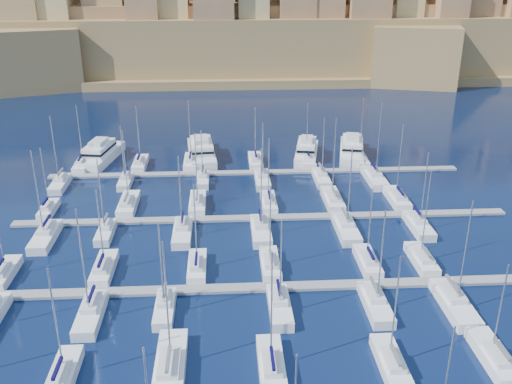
{
  "coord_description": "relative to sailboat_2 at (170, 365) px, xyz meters",
  "views": [
    {
      "loc": [
        -6.49,
        -77.75,
        41.67
      ],
      "look_at": [
        -1.5,
        6.0,
        6.66
      ],
      "focal_mm": 40.0,
      "sensor_mm": 36.0,
      "label": 1
    }
  ],
  "objects": [
    {
      "name": "sailboat_47",
      "position": [
        36.03,
        53.63,
        0.0
      ],
      "size": [
        3.16,
        10.54,
        16.49
      ],
      "color": "white",
      "rests_on": "ground"
    },
    {
      "name": "sailboat_20",
      "position": [
        -1.57,
        10.9,
        -0.05
      ],
      "size": [
        2.39,
        7.97,
        12.97
      ],
      "color": "white",
      "rests_on": "ground"
    },
    {
      "name": "sailboat_46",
      "position": [
        25.49,
        54.48,
        -0.04
      ],
      "size": [
        2.64,
        8.81,
        13.41
      ],
      "color": "white",
      "rests_on": "ground"
    },
    {
      "name": "sailboat_5",
      "position": [
        35.48,
        -0.72,
        -0.04
      ],
      "size": [
        2.77,
        9.23,
        12.32
      ],
      "color": "white",
      "rests_on": "ground"
    },
    {
      "name": "sailboat_28",
      "position": [
        25.74,
        43.61,
        -0.01
      ],
      "size": [
        2.97,
        9.9,
        16.04
      ],
      "color": "white",
      "rests_on": "ground"
    },
    {
      "name": "fortified_city",
      "position": [
        12.58,
        183.04,
        13.97
      ],
      "size": [
        460.0,
        108.95,
        59.52
      ],
      "color": "brown",
      "rests_on": "ground"
    },
    {
      "name": "sailboat_35",
      "position": [
        37.85,
        32.22,
        -0.03
      ],
      "size": [
        2.8,
        9.35,
        13.8
      ],
      "color": "white",
      "rests_on": "ground"
    },
    {
      "name": "sailboat_24",
      "position": [
        -24.48,
        42.38,
        -0.06
      ],
      "size": [
        2.22,
        7.4,
        12.07
      ],
      "color": "white",
      "rests_on": "ground"
    },
    {
      "name": "sailboat_31",
      "position": [
        -12.89,
        32.92,
        -0.04
      ],
      "size": [
        2.37,
        7.92,
        13.54
      ],
      "color": "white",
      "rests_on": "ground"
    },
    {
      "name": "pontoon_mid_far",
      "position": [
        12.76,
        37.78,
        -0.57
      ],
      "size": [
        84.0,
        2.0,
        0.4
      ],
      "primitive_type": "cube",
      "color": "slate",
      "rests_on": "ground"
    },
    {
      "name": "sailboat_26",
      "position": [
        1.39,
        43.39,
        -0.03
      ],
      "size": [
        2.84,
        9.46,
        13.84
      ],
      "color": "white",
      "rests_on": "ground"
    },
    {
      "name": "sailboat_16",
      "position": [
        26.66,
        20.98,
        -0.05
      ],
      "size": [
        2.59,
        8.63,
        12.3
      ],
      "color": "white",
      "rests_on": "ground"
    },
    {
      "name": "sailboat_44",
      "position": [
        2.03,
        54.99,
        -0.06
      ],
      "size": [
        2.33,
        7.78,
        11.2
      ],
      "color": "white",
      "rests_on": "ground"
    },
    {
      "name": "sailboat_17",
      "position": [
        34.68,
        21.11,
        -0.03
      ],
      "size": [
        2.67,
        8.89,
        14.52
      ],
      "color": "white",
      "rests_on": "ground"
    },
    {
      "name": "sailboat_25",
      "position": [
        -10.88,
        43.64,
        -0.02
      ],
      "size": [
        2.99,
        9.98,
        14.55
      ],
      "color": "white",
      "rests_on": "ground"
    },
    {
      "name": "sailboat_45",
      "position": [
        13.73,
        54.27,
        -0.04
      ],
      "size": [
        2.77,
        9.24,
        12.71
      ],
      "color": "white",
      "rests_on": "ground"
    },
    {
      "name": "sailboat_32",
      "position": [
        -0.61,
        32.08,
        -0.02
      ],
      "size": [
        2.89,
        9.63,
        14.05
      ],
      "color": "white",
      "rests_on": "ground"
    },
    {
      "name": "sailboat_34",
      "position": [
        25.74,
        31.75,
        -0.01
      ],
      "size": [
        3.09,
        10.31,
        14.91
      ],
      "color": "white",
      "rests_on": "ground"
    },
    {
      "name": "sailboat_40",
      "position": [
        24.09,
        65.48,
        -0.03
      ],
      "size": [
        2.89,
        9.64,
        13.46
      ],
      "color": "white",
      "rests_on": "ground"
    },
    {
      "name": "sailboat_42",
      "position": [
        -25.52,
        54.46,
        -0.02
      ],
      "size": [
        2.66,
        8.86,
        14.62
      ],
      "color": "white",
      "rests_on": "ground"
    },
    {
      "name": "motor_yacht_b",
      "position": [
        1.37,
        69.92,
        0.95
      ],
      "size": [
        7.06,
        18.43,
        5.25
      ],
      "color": "white",
      "rests_on": "ground"
    },
    {
      "name": "sailboat_15",
      "position": [
        12.54,
        21.05,
        -0.04
      ],
      "size": [
        2.63,
        8.77,
        12.87
      ],
      "color": "white",
      "rests_on": "ground"
    },
    {
      "name": "sailboat_3",
      "position": [
        10.86,
        -0.73,
        -0.02
      ],
      "size": [
        2.76,
        9.21,
        14.65
      ],
      "color": "white",
      "rests_on": "ground"
    },
    {
      "name": "sailboat_2",
      "position": [
        0.0,
        0.0,
        0.0
      ],
      "size": [
        3.21,
        10.7,
        15.72
      ],
      "color": "white",
      "rests_on": "ground"
    },
    {
      "name": "pontoon_mid_near",
      "position": [
        12.76,
        15.78,
        -0.57
      ],
      "size": [
        84.0,
        2.0,
        0.4
      ],
      "primitive_type": "cube",
      "color": "slate",
      "rests_on": "ground"
    },
    {
      "name": "motor_yacht_d",
      "position": [
        34.78,
        69.34,
        0.95
      ],
      "size": [
        8.46,
        17.46,
        5.25
      ],
      "color": "white",
      "rests_on": "ground"
    },
    {
      "name": "sailboat_12",
      "position": [
        -24.63,
        20.81,
        -0.04
      ],
      "size": [
        2.48,
        8.28,
        12.92
      ],
      "color": "white",
      "rests_on": "ground"
    },
    {
      "name": "sailboat_33",
      "position": [
        11.93,
        31.9,
        -0.01
      ],
      "size": [
        3.0,
        9.99,
        15.07
      ],
      "color": "white",
      "rests_on": "ground"
    },
    {
      "name": "sailboat_38",
      "position": [
        -0.8,
        65.39,
        -0.02
      ],
      "size": [
        2.84,
        9.47,
        14.31
      ],
      "color": "white",
      "rests_on": "ground"
    },
    {
      "name": "sailboat_21",
      "position": [
        12.84,
        10.39,
        -0.04
      ],
      "size": [
        2.7,
        9.01,
        13.38
      ],
      "color": "white",
      "rests_on": "ground"
    },
    {
      "name": "sailboat_23",
      "position": [
        35.09,
        9.67,
        -0.0
      ],
      "size": [
        3.14,
        10.46,
        15.56
      ],
      "color": "white",
      "rests_on": "ground"
    },
    {
      "name": "pontoon_far",
      "position": [
        12.76,
        59.78,
        -0.57
      ],
      "size": [
        84.0,
        2.0,
        0.4
      ],
      "primitive_type": "cube",
      "color": "slate",
      "rests_on": "ground"
    },
    {
      "name": "sailboat_41",
      "position": [
        35.69,
        64.9,
        -0.03
      ],
      "size": [
        2.54,
        8.46,
        14.54
      ],
      "color": "white",
      "rests_on": "ground"
    },
    {
      "name": "sailboat_14",
      "position": [
        2.11,
        20.94,
        -0.04
      ],
      "size": [
        2.56,
        8.54,
        13.37
      ],
      "color": "white",
      "rests_on": "ground"
    },
    {
      "name": "ground",
      "position": [
        12.76,
        27.78,
        -0.77
      ],
      "size": [
        600.0,
        600.0,
        0.0
      ],
      "primitive_type": "plane",
      "color": "#021032",
      "rests_on": "ground"
    },
    {
      "name": "sailboat_13",
      "position": [
        -11.0,
        21.2,
        -0.04
      ],
      "size": [
        2.72,
        9.07,
        12.83
      ],
      "color": "white",
      "rests_on": "ground"
    },
    {
      "name": "sailboat_19",
      "position": [
        -10.58,
        10.22,
        -0.01
      ],
      "size": [
        2.8,
        9.34,
        15.48
      ],
      "color": "white",
      "rests_on": "ground"
    },
    {
      "name": "sailboat_37",
      "position": [
        -11.51,
        65.12,
        -0.04
      ],
      "size": [
        2.67,
        8.91,
        13.37
      ],
      "color": "white",
      "rests_on": "ground"
    },
    {
      "name": "motor_yacht_a",
      "position": [
        -20.5,
        69.35,
        0.95
      ],
      "size": [
        7.99,
        17.44,
        5.25
      ],
      "color": "white",
      "rests_on": "ground"
    },
    {
      "name": "sailboat_4",
      "position": [
        23.88,
        -1.01,
        -0.03
      ],
      "size": [
        2.59,
        8.65,
        13.91
      ],
      "color": "white",
      "rests_on": "ground"
    },
    {
      "name": "sailboat_43",
      "position": [
        -13.04,
        54.99,
        -0.05
      ],
      "size": [
        2.33,
        7.77,
        12.3
      ],
      "color": "white",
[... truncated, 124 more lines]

